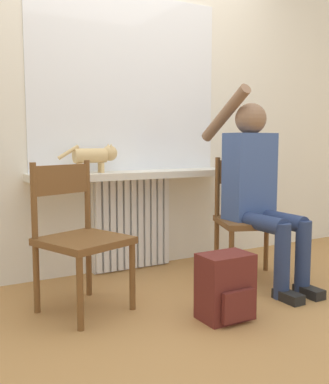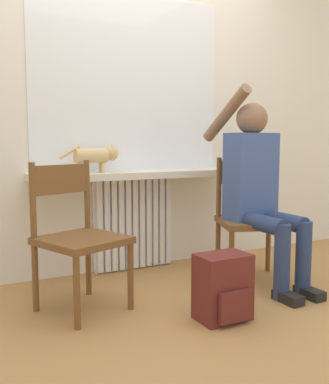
# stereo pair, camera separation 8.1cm
# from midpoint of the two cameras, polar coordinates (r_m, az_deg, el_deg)

# --- Properties ---
(ground_plane) EXTENTS (12.00, 12.00, 0.00)m
(ground_plane) POSITION_cam_midpoint_polar(r_m,az_deg,el_deg) (2.60, 6.34, -15.73)
(ground_plane) COLOR #B27F47
(wall_with_window) EXTENTS (7.00, 0.06, 2.70)m
(wall_with_window) POSITION_cam_midpoint_polar(r_m,az_deg,el_deg) (3.50, -5.57, 12.46)
(wall_with_window) COLOR white
(wall_with_window) RESTS_ON ground_plane
(radiator) EXTENTS (0.63, 0.08, 0.71)m
(radiator) POSITION_cam_midpoint_polar(r_m,az_deg,el_deg) (3.47, -4.86, -3.98)
(radiator) COLOR white
(radiator) RESTS_ON ground_plane
(windowsill) EXTENTS (1.58, 0.29, 0.05)m
(windowsill) POSITION_cam_midpoint_polar(r_m,az_deg,el_deg) (3.33, -4.21, 2.21)
(windowsill) COLOR silver
(windowsill) RESTS_ON radiator
(window_glass) EXTENTS (1.52, 0.01, 1.31)m
(window_glass) POSITION_cam_midpoint_polar(r_m,az_deg,el_deg) (3.48, -5.34, 13.62)
(window_glass) COLOR white
(window_glass) RESTS_ON windowsill
(chair_left) EXTENTS (0.56, 0.56, 0.86)m
(chair_left) POSITION_cam_midpoint_polar(r_m,az_deg,el_deg) (2.66, -11.65, -5.34)
(chair_left) COLOR brown
(chair_left) RESTS_ON ground_plane
(chair_right) EXTENTS (0.57, 0.57, 0.86)m
(chair_right) POSITION_cam_midpoint_polar(r_m,az_deg,el_deg) (3.26, 9.94, -3.12)
(chair_right) COLOR brown
(chair_right) RESTS_ON ground_plane
(person) EXTENTS (0.36, 0.98, 1.36)m
(person) POSITION_cam_midpoint_polar(r_m,az_deg,el_deg) (3.14, 11.04, 1.02)
(person) COLOR navy
(person) RESTS_ON ground_plane
(cat) EXTENTS (0.43, 0.11, 0.20)m
(cat) POSITION_cam_midpoint_polar(r_m,az_deg,el_deg) (3.20, -9.35, 4.64)
(cat) COLOR #DBB77A
(cat) RESTS_ON windowsill
(backpack) EXTENTS (0.29, 0.23, 0.37)m
(backpack) POSITION_cam_midpoint_polar(r_m,az_deg,el_deg) (2.55, 6.92, -11.93)
(backpack) COLOR maroon
(backpack) RESTS_ON ground_plane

